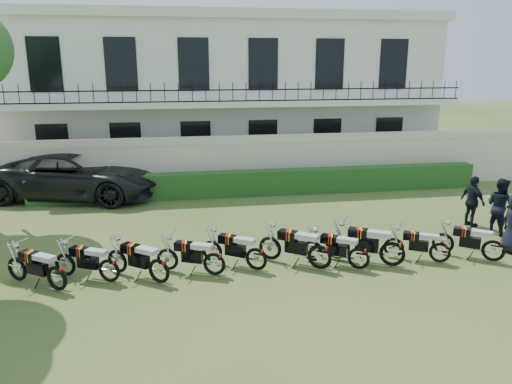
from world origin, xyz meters
TOP-DOWN VIEW (x-y plane):
  - ground at (0.00, 0.00)m, footprint 100.00×100.00m
  - perimeter_wall at (0.00, 8.00)m, footprint 30.00×0.35m
  - hedge at (1.00, 7.20)m, footprint 18.00×0.60m
  - building at (0.00, 13.96)m, footprint 20.40×9.60m
  - motorcycle_0 at (-5.30, -0.61)m, footprint 1.63×1.15m
  - motorcycle_1 at (-4.15, -0.32)m, footprint 1.69×0.92m
  - motorcycle_2 at (-2.95, -0.59)m, footprint 1.60×1.25m
  - motorcycle_3 at (-1.59, -0.34)m, footprint 1.73×0.87m
  - motorcycle_4 at (-0.50, -0.22)m, footprint 1.62×1.14m
  - motorcycle_5 at (1.12, -0.42)m, footprint 1.73×1.30m
  - motorcycle_6 at (2.11, -0.59)m, footprint 1.55×1.13m
  - motorcycle_7 at (3.05, -0.54)m, footprint 1.88×1.14m
  - motorcycle_8 at (4.41, -0.52)m, footprint 1.58×0.92m
  - motorcycle_9 at (5.86, -0.68)m, footprint 1.56×1.18m
  - suv at (-6.31, 7.95)m, footprint 7.09×4.53m
  - officer_4 at (7.42, 1.41)m, footprint 0.90×1.03m
  - officer_5 at (7.02, 2.20)m, footprint 0.59×1.04m

SIDE VIEW (x-z plane):
  - ground at x=0.00m, z-range 0.00..0.00m
  - motorcycle_8 at x=4.41m, z-range -0.04..0.92m
  - motorcycle_6 at x=2.11m, z-range -0.04..0.96m
  - motorcycle_1 at x=-4.15m, z-range -0.04..0.96m
  - motorcycle_3 at x=-1.59m, z-range -0.04..0.97m
  - motorcycle_9 at x=5.86m, z-range -0.04..0.98m
  - motorcycle_4 at x=-0.50m, z-range -0.04..1.00m
  - motorcycle_0 at x=-5.30m, z-range -0.04..1.00m
  - motorcycle_2 at x=-2.95m, z-range -0.04..1.02m
  - hedge at x=1.00m, z-range 0.00..1.00m
  - motorcycle_5 at x=1.12m, z-range -0.04..1.08m
  - motorcycle_7 at x=3.05m, z-range -0.04..1.10m
  - officer_5 at x=7.02m, z-range 0.00..1.67m
  - officer_4 at x=7.42m, z-range 0.00..1.78m
  - suv at x=-6.31m, z-range 0.00..1.82m
  - perimeter_wall at x=0.00m, z-range 0.02..2.32m
  - building at x=0.00m, z-range 0.01..7.41m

